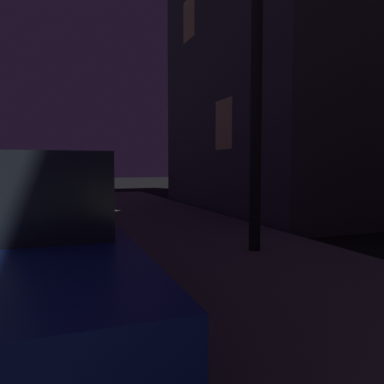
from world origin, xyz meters
The scene contains 4 objects.
car_black centered at (2.85, 11.16, 0.70)m, with size 2.14×4.09×1.43m.
car_white centered at (2.85, 17.96, 0.72)m, with size 2.00×4.33×1.43m.
car_green centered at (2.85, 23.91, 0.70)m, with size 2.30×4.18×1.43m.
building_mid centered at (10.51, 10.70, 5.78)m, with size 6.44×7.20×11.56m.
Camera 1 is at (3.23, 1.34, 1.35)m, focal length 36.23 mm.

